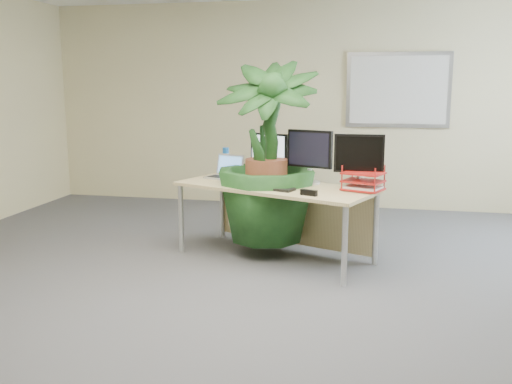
% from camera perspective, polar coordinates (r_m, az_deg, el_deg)
% --- Properties ---
extents(floor, '(8.00, 8.00, 0.00)m').
position_cam_1_polar(floor, '(4.08, -2.72, -12.83)').
color(floor, '#414146').
rests_on(floor, ground).
extents(back_wall, '(7.00, 0.04, 2.70)m').
position_cam_1_polar(back_wall, '(7.67, 4.86, 8.66)').
color(back_wall, beige).
rests_on(back_wall, floor).
extents(whiteboard, '(1.30, 0.04, 0.95)m').
position_cam_1_polar(whiteboard, '(7.58, 14.02, 9.87)').
color(whiteboard, '#A09FA4').
rests_on(whiteboard, back_wall).
extents(desk, '(1.99, 1.38, 0.70)m').
position_cam_1_polar(desk, '(5.40, 2.47, -0.71)').
color(desk, tan).
rests_on(desk, floor).
extents(floor_plant, '(0.89, 0.89, 1.50)m').
position_cam_1_polar(floor_plant, '(5.40, 1.04, 1.40)').
color(floor_plant, '#143815').
rests_on(floor_plant, floor).
extents(monitor_left, '(0.39, 0.18, 0.45)m').
position_cam_1_polar(monitor_left, '(5.58, 1.31, 3.91)').
color(monitor_left, '#BABBBF').
rests_on(monitor_left, desk).
extents(monitor_right, '(0.44, 0.21, 0.50)m').
position_cam_1_polar(monitor_right, '(5.35, 5.40, 3.89)').
color(monitor_right, '#BABBBF').
rests_on(monitor_right, desk).
extents(monitor_dark, '(0.44, 0.20, 0.49)m').
position_cam_1_polar(monitor_dark, '(5.14, 10.25, 3.38)').
color(monitor_dark, '#BABBBF').
rests_on(monitor_dark, desk).
extents(laptop, '(0.39, 0.37, 0.23)m').
position_cam_1_polar(laptop, '(5.71, -3.06, 2.01)').
color(laptop, silver).
rests_on(laptop, desk).
extents(keyboard, '(0.45, 0.29, 0.02)m').
position_cam_1_polar(keyboard, '(5.09, 1.54, 0.41)').
color(keyboard, black).
rests_on(keyboard, desk).
extents(coffee_mug, '(0.11, 0.07, 0.08)m').
position_cam_1_polar(coffee_mug, '(5.38, -0.46, 1.32)').
color(coffee_mug, white).
rests_on(coffee_mug, desk).
extents(spiral_notebook, '(0.32, 0.29, 0.01)m').
position_cam_1_polar(spiral_notebook, '(5.28, 1.05, 0.73)').
color(spiral_notebook, white).
rests_on(spiral_notebook, desk).
extents(orange_pen, '(0.14, 0.02, 0.01)m').
position_cam_1_polar(orange_pen, '(5.29, 1.60, 0.86)').
color(orange_pen, orange).
rests_on(orange_pen, spiral_notebook).
extents(yellow_highlighter, '(0.11, 0.09, 0.02)m').
position_cam_1_polar(yellow_highlighter, '(5.15, 3.49, 0.48)').
color(yellow_highlighter, yellow).
rests_on(yellow_highlighter, desk).
extents(water_bottle, '(0.07, 0.07, 0.28)m').
position_cam_1_polar(water_bottle, '(5.92, -3.03, 3.07)').
color(water_bottle, white).
rests_on(water_bottle, desk).
extents(letter_tray, '(0.40, 0.36, 0.16)m').
position_cam_1_polar(letter_tray, '(5.09, 10.66, 0.91)').
color(letter_tray, '#A71814').
rests_on(letter_tray, desk).
extents(stapler, '(0.15, 0.09, 0.05)m').
position_cam_1_polar(stapler, '(4.82, 5.30, -0.07)').
color(stapler, black).
rests_on(stapler, desk).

